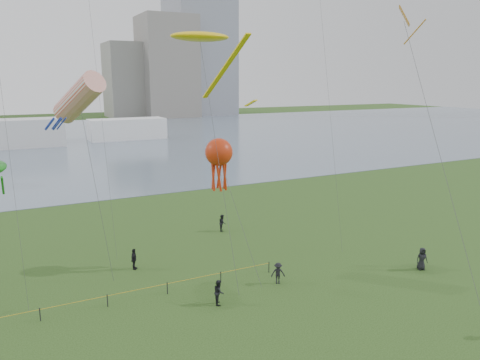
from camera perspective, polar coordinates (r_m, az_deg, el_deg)
name	(u,v)px	position (r m, az deg, el deg)	size (l,w,h in m)	color
lake	(66,142)	(117.64, -20.41, 4.42)	(400.00, 120.00, 0.08)	slate
building_mid	(167,67)	(187.68, -8.86, 13.45)	(20.00, 20.00, 38.00)	slate
building_low	(128,80)	(189.50, -13.50, 11.73)	(16.00, 18.00, 28.00)	gray
pavilion_left	(9,134)	(111.59, -26.34, 5.09)	(22.00, 8.00, 6.00)	silver
pavilion_right	(127,129)	(117.82, -13.59, 6.07)	(18.00, 7.00, 5.00)	white
fence	(1,321)	(31.65, -27.16, -15.00)	(24.07, 0.07, 1.05)	black
spectator_a	(219,292)	(31.15, -2.59, -13.48)	(0.80, 0.62, 1.64)	black
spectator_b	(278,273)	(34.07, 4.66, -11.25)	(1.01, 0.58, 1.56)	black
spectator_c	(134,259)	(37.21, -12.80, -9.39)	(0.96, 0.40, 1.64)	black
spectator_d	(422,259)	(38.83, 21.29, -8.93)	(0.85, 0.55, 1.74)	black
spectator_g	(222,223)	(45.11, -2.17, -5.23)	(0.79, 0.62, 1.64)	black
kite_stingray	(201,38)	(36.07, -4.80, 16.88)	(4.55, 9.90, 17.75)	#3F3F42
kite_windsock	(79,98)	(34.27, -19.04, 9.43)	(4.17, 4.98, 14.90)	#3F3F42
kite_octopus	(219,153)	(34.99, -2.59, 3.27)	(2.07, 6.04, 10.03)	#3F3F42
kite_delta	(410,34)	(30.86, 19.98, 16.40)	(1.97, 9.84, 18.61)	#3F3F42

